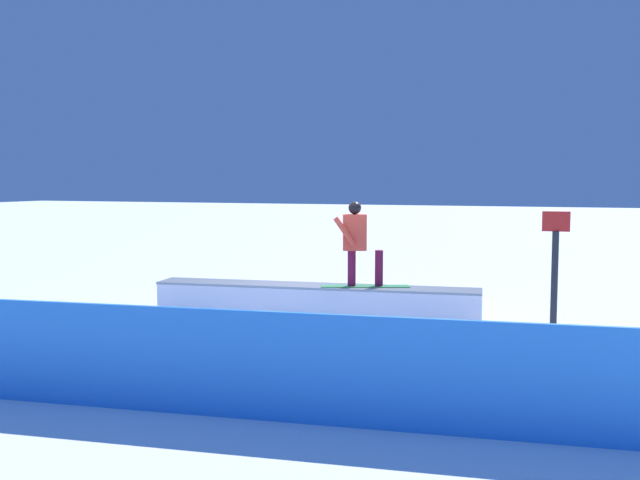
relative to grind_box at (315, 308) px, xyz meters
name	(u,v)px	position (x,y,z in m)	size (l,w,h in m)	color
ground_plane	(315,327)	(0.00, 0.00, -0.34)	(120.00, 120.00, 0.00)	white
grind_box	(315,308)	(0.00, 0.00, 0.00)	(5.78, 1.36, 0.75)	white
snowboarder	(357,241)	(-0.76, -0.06, 1.21)	(1.52, 0.79, 1.47)	#3C9652
safety_fence	(163,360)	(0.00, 4.79, 0.25)	(12.17, 0.06, 1.19)	#2C81EE
trail_marker	(555,277)	(-3.99, 0.39, 0.79)	(0.40, 0.10, 2.12)	#262628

